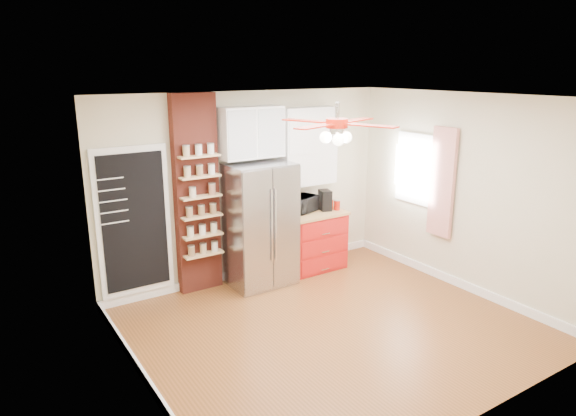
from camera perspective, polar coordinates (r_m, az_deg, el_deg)
floor at (r=6.33m, az=4.89°, el=-13.07°), size 4.50×4.50×0.00m
ceiling at (r=5.58m, az=5.53°, el=12.12°), size 4.50×4.50×0.00m
wall_back at (r=7.43m, az=-4.34°, el=2.42°), size 4.50×0.02×2.70m
wall_front at (r=4.51m, az=21.16°, el=-7.31°), size 4.50×0.02×2.70m
wall_left at (r=4.83m, az=-16.47°, el=-5.39°), size 0.02×4.00×2.70m
wall_right at (r=7.38m, az=19.11°, el=1.51°), size 0.02×4.00×2.70m
chalkboard at (r=6.84m, az=-16.73°, el=-1.51°), size 0.95×0.05×1.95m
brick_pillar at (r=7.01m, az=-10.13°, el=1.42°), size 0.60×0.16×2.70m
fridge at (r=7.22m, az=-3.20°, el=-1.85°), size 0.90×0.70×1.75m
upper_glass_cabinet at (r=7.12m, az=-4.14°, el=8.39°), size 0.90×0.35×0.70m
red_cabinet at (r=7.89m, az=2.79°, el=-3.56°), size 0.94×0.64×0.90m
upper_shelf_unit at (r=7.69m, az=2.19°, el=6.87°), size 0.90×0.30×1.15m
window at (r=7.89m, az=14.03°, el=4.24°), size 0.04×0.75×1.05m
curtain at (r=7.52m, az=16.76°, el=2.73°), size 0.06×0.40×1.55m
ceiling_fan at (r=5.60m, az=5.46°, el=9.30°), size 1.40×1.40×0.44m
toaster_oven at (r=7.73m, az=1.69°, el=0.46°), size 0.52×0.43×0.24m
coffee_maker at (r=7.83m, az=4.13°, el=0.88°), size 0.21×0.26×0.31m
canister_left at (r=7.88m, az=5.46°, el=0.31°), size 0.10×0.10×0.15m
canister_right at (r=7.90m, az=4.73°, el=0.41°), size 0.12×0.12×0.16m
pantry_jar_oats at (r=6.80m, az=-10.56°, el=1.70°), size 0.09×0.09×0.12m
pantry_jar_beans at (r=6.90m, az=-8.43°, el=2.08°), size 0.10×0.10×0.14m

